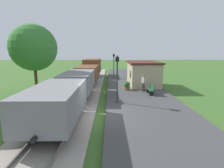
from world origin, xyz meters
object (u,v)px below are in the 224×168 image
object	(u,v)px
bench_near_hut	(151,89)
potted_planter	(127,85)
person_waiting	(143,82)
tree_trackside_far	(34,48)
lamp_post_near	(117,70)
lamp_post_far	(114,61)
freight_train	(84,76)
station_hut	(143,73)

from	to	relation	value
bench_near_hut	potted_planter	distance (m)	2.78
person_waiting	tree_trackside_far	world-z (taller)	tree_trackside_far
lamp_post_near	lamp_post_far	xyz separation A→B (m)	(0.00, 12.83, 0.00)
lamp_post_far	tree_trackside_far	bearing A→B (deg)	-128.79
freight_train	tree_trackside_far	size ratio (longest dim) A/B	3.89
lamp_post_near	freight_train	bearing A→B (deg)	118.57
bench_near_hut	person_waiting	bearing A→B (deg)	113.76
lamp_post_near	tree_trackside_far	world-z (taller)	tree_trackside_far
bench_near_hut	lamp_post_near	distance (m)	4.74
person_waiting	lamp_post_near	bearing A→B (deg)	28.14
potted_planter	lamp_post_far	bearing A→B (deg)	98.41
tree_trackside_far	lamp_post_near	bearing A→B (deg)	-23.55
station_hut	tree_trackside_far	xyz separation A→B (m)	(-11.00, -4.10, 2.89)
freight_train	lamp_post_near	world-z (taller)	lamp_post_near
bench_near_hut	lamp_post_near	xyz separation A→B (m)	(-3.28, -2.71, 2.08)
station_hut	lamp_post_far	size ratio (longest dim) A/B	1.57
potted_planter	person_waiting	bearing A→B (deg)	-25.42
freight_train	potted_planter	bearing A→B (deg)	-20.36
station_hut	person_waiting	size ratio (longest dim) A/B	3.39
station_hut	freight_train	bearing A→B (deg)	-170.67
station_hut	potted_planter	bearing A→B (deg)	-126.99
potted_planter	lamp_post_far	xyz separation A→B (m)	(-1.22, 8.25, 2.08)
bench_near_hut	tree_trackside_far	bearing A→B (deg)	176.77
freight_train	lamp_post_far	size ratio (longest dim) A/B	7.03
bench_near_hut	lamp_post_far	world-z (taller)	lamp_post_far
lamp_post_near	person_waiting	bearing A→B (deg)	54.06
bench_near_hut	lamp_post_far	size ratio (longest dim) A/B	0.41
freight_train	station_hut	distance (m)	6.89
bench_near_hut	tree_trackside_far	distance (m)	11.58
freight_train	lamp_post_far	bearing A→B (deg)	62.21
station_hut	tree_trackside_far	size ratio (longest dim) A/B	0.87
person_waiting	tree_trackside_far	bearing A→B (deg)	-23.12
station_hut	bench_near_hut	distance (m)	4.81
bench_near_hut	person_waiting	size ratio (longest dim) A/B	0.88
person_waiting	station_hut	bearing A→B (deg)	-125.11
station_hut	lamp_post_far	xyz separation A→B (m)	(-3.36, 5.40, 1.15)
freight_train	tree_trackside_far	bearing A→B (deg)	-144.63
potted_planter	lamp_post_near	xyz separation A→B (m)	(-1.22, -4.58, 2.08)
station_hut	lamp_post_near	bearing A→B (deg)	-114.36
station_hut	potted_planter	distance (m)	3.68
potted_planter	bench_near_hut	bearing A→B (deg)	-42.24
freight_train	lamp_post_far	distance (m)	7.49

